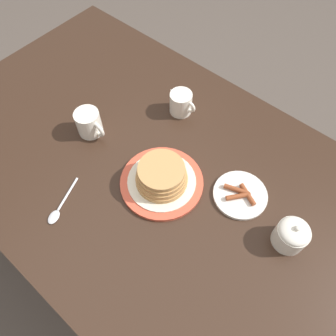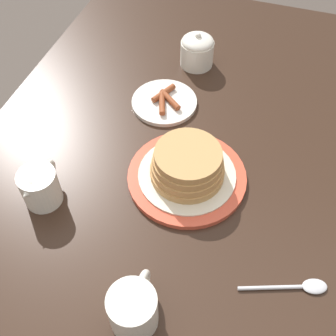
{
  "view_description": "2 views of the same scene",
  "coord_description": "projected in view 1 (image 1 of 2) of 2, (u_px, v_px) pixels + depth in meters",
  "views": [
    {
      "loc": [
        0.37,
        -0.37,
        1.57
      ],
      "look_at": [
        0.04,
        0.01,
        0.76
      ],
      "focal_mm": 35.0,
      "sensor_mm": 36.0,
      "label": 1
    },
    {
      "loc": [
        -0.46,
        -0.15,
        1.43
      ],
      "look_at": [
        0.04,
        0.01,
        0.76
      ],
      "focal_mm": 45.0,
      "sensor_mm": 36.0,
      "label": 2
    }
  ],
  "objects": [
    {
      "name": "creamer_pitcher",
      "position": [
        181.0,
        102.0,
        1.08
      ],
      "size": [
        0.11,
        0.07,
        0.09
      ],
      "color": "silver",
      "rests_on": "dining_table"
    },
    {
      "name": "side_plate_bacon",
      "position": [
        240.0,
        195.0,
        0.94
      ],
      "size": [
        0.16,
        0.16,
        0.02
      ],
      "color": "silver",
      "rests_on": "dining_table"
    },
    {
      "name": "coffee_mug",
      "position": [
        89.0,
        123.0,
        1.03
      ],
      "size": [
        0.11,
        0.08,
        0.08
      ],
      "color": "silver",
      "rests_on": "dining_table"
    },
    {
      "name": "sugar_bowl",
      "position": [
        292.0,
        235.0,
        0.84
      ],
      "size": [
        0.08,
        0.08,
        0.09
      ],
      "color": "silver",
      "rests_on": "dining_table"
    },
    {
      "name": "ground_plane",
      "position": [
        160.0,
        246.0,
        1.61
      ],
      "size": [
        8.0,
        8.0,
        0.0
      ],
      "primitive_type": "plane",
      "color": "#51473F"
    },
    {
      "name": "pancake_plate",
      "position": [
        162.0,
        178.0,
        0.94
      ],
      "size": [
        0.24,
        0.24,
        0.08
      ],
      "color": "#DB5138",
      "rests_on": "dining_table"
    },
    {
      "name": "dining_table",
      "position": [
        156.0,
        185.0,
        1.08
      ],
      "size": [
        1.54,
        0.91,
        0.73
      ],
      "color": "#332116",
      "rests_on": "ground_plane"
    },
    {
      "name": "spoon",
      "position": [
        59.0,
        209.0,
        0.92
      ],
      "size": [
        0.07,
        0.15,
        0.01
      ],
      "color": "silver",
      "rests_on": "dining_table"
    }
  ]
}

